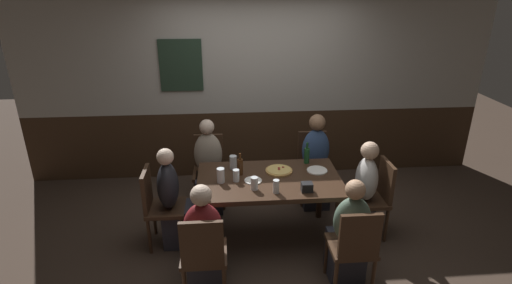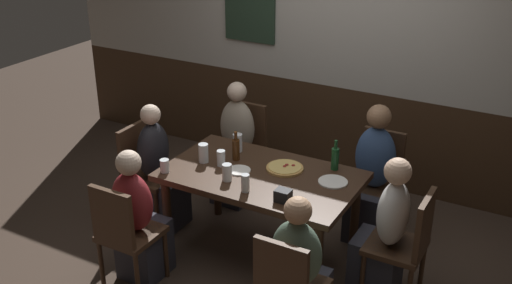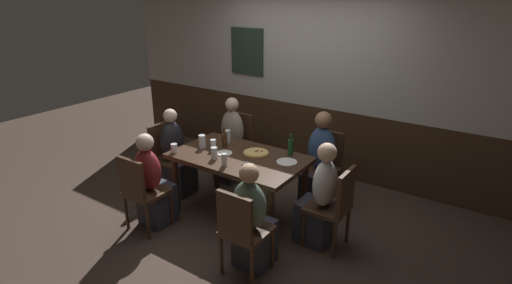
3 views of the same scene
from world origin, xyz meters
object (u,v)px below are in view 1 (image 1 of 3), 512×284
at_px(pizza, 279,170).
at_px(person_left_near, 204,245).
at_px(chair_right_near, 354,245).
at_px(chair_head_east, 375,194).
at_px(chair_right_far, 313,162).
at_px(plate_white_small, 253,181).
at_px(person_right_near, 348,238).
at_px(beer_bottle_brown, 240,166).
at_px(person_right_far, 315,167).
at_px(plate_white_large, 317,170).
at_px(chair_left_far, 209,166).
at_px(beer_bottle_green, 307,155).
at_px(person_left_far, 209,173).
at_px(tumbler_water, 233,163).
at_px(pint_glass_amber, 276,187).
at_px(person_head_east, 360,197).
at_px(person_head_west, 174,205).
at_px(chair_head_west, 158,203).
at_px(chair_left_near, 203,253).
at_px(beer_glass_tall, 221,176).
at_px(beer_glass_half, 203,193).
at_px(pint_glass_stout, 236,176).
at_px(condiment_caddy, 307,187).

bearing_deg(pizza, person_left_near, -132.59).
bearing_deg(chair_right_near, chair_head_east, 59.64).
bearing_deg(chair_right_far, plate_white_small, -132.44).
xyz_separation_m(chair_right_far, person_right_near, (0.00, -1.56, -0.05)).
bearing_deg(person_right_near, beer_bottle_brown, 139.60).
bearing_deg(person_right_far, chair_right_near, -90.00).
relative_size(chair_head_east, plate_white_large, 3.95).
bearing_deg(person_right_far, chair_left_far, 173.05).
relative_size(chair_left_far, beer_bottle_green, 3.56).
height_order(person_left_far, plate_white_large, person_left_far).
xyz_separation_m(tumbler_water, beer_bottle_green, (0.83, 0.08, 0.03)).
xyz_separation_m(chair_right_near, pint_glass_amber, (-0.63, 0.56, 0.30)).
bearing_deg(beer_bottle_brown, person_head_east, -5.21).
relative_size(person_right_far, person_left_far, 1.02).
relative_size(person_head_west, person_right_near, 1.03).
bearing_deg(beer_bottle_green, chair_head_west, -168.07).
relative_size(person_head_east, beer_bottle_brown, 4.58).
bearing_deg(plate_white_large, chair_left_near, -140.28).
xyz_separation_m(tumbler_water, plate_white_large, (0.91, -0.13, -0.06)).
height_order(chair_head_west, person_head_west, person_head_west).
bearing_deg(chair_right_far, person_head_east, -68.38).
relative_size(tumbler_water, plate_white_large, 0.68).
height_order(chair_left_far, beer_glass_tall, beer_glass_tall).
distance_m(pizza, beer_glass_half, 0.93).
bearing_deg(person_left_far, tumbler_water, -56.30).
height_order(person_head_west, beer_bottle_green, person_head_west).
relative_size(chair_left_near, person_head_east, 0.79).
xyz_separation_m(person_head_west, pint_glass_stout, (0.66, -0.03, 0.34)).
bearing_deg(person_head_west, condiment_caddy, -12.58).
xyz_separation_m(chair_left_far, beer_bottle_brown, (0.36, -0.74, 0.34)).
distance_m(person_right_far, person_right_near, 1.40).
bearing_deg(plate_white_small, condiment_caddy, -26.24).
bearing_deg(pizza, tumbler_water, 167.73).
xyz_separation_m(person_right_near, pint_glass_amber, (-0.63, 0.39, 0.35)).
distance_m(chair_right_far, chair_right_near, 1.73).
xyz_separation_m(person_right_far, pint_glass_stout, (-1.01, -0.73, 0.30)).
relative_size(beer_glass_tall, plate_white_small, 0.85).
distance_m(person_right_near, beer_glass_half, 1.42).
xyz_separation_m(chair_left_near, plate_white_large, (1.20, 1.00, 0.25)).
height_order(chair_head_west, person_head_east, person_head_east).
height_order(pizza, beer_bottle_green, beer_bottle_green).
distance_m(pint_glass_amber, pint_glass_stout, 0.47).
bearing_deg(person_head_west, person_right_near, -22.76).
relative_size(person_right_near, tumbler_water, 7.11).
bearing_deg(condiment_caddy, pint_glass_amber, -179.10).
bearing_deg(beer_glass_half, plate_white_small, 30.16).
bearing_deg(person_left_far, person_right_far, 0.06).
bearing_deg(person_right_near, beer_bottle_green, 100.73).
relative_size(chair_right_far, person_right_far, 0.75).
bearing_deg(chair_left_near, person_left_near, 90.00).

